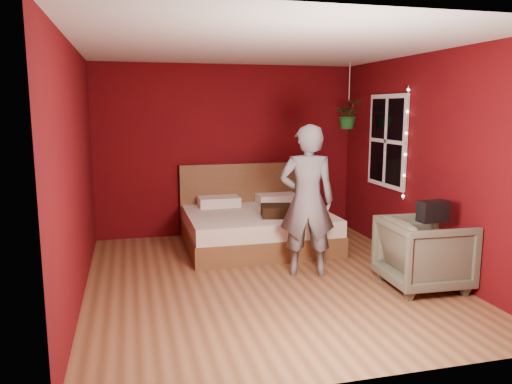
# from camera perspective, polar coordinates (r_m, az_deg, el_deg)

# --- Properties ---
(floor) EXTENTS (4.50, 4.50, 0.00)m
(floor) POSITION_cam_1_polar(r_m,az_deg,el_deg) (5.84, 1.17, -9.93)
(floor) COLOR #94603B
(floor) RESTS_ON ground
(room_walls) EXTENTS (4.04, 4.54, 2.62)m
(room_walls) POSITION_cam_1_polar(r_m,az_deg,el_deg) (5.51, 1.23, 6.76)
(room_walls) COLOR #57090B
(room_walls) RESTS_ON ground
(window) EXTENTS (0.05, 0.97, 1.27)m
(window) POSITION_cam_1_polar(r_m,az_deg,el_deg) (7.10, 14.74, 5.65)
(window) COLOR white
(window) RESTS_ON room_walls
(fairy_lights) EXTENTS (0.04, 0.04, 1.45)m
(fairy_lights) POSITION_cam_1_polar(r_m,az_deg,el_deg) (6.64, 16.74, 5.30)
(fairy_lights) COLOR silver
(fairy_lights) RESTS_ON room_walls
(bed) EXTENTS (2.00, 1.70, 1.10)m
(bed) POSITION_cam_1_polar(r_m,az_deg,el_deg) (7.16, 0.00, -3.85)
(bed) COLOR brown
(bed) RESTS_ON ground
(person) EXTENTS (0.73, 0.58, 1.77)m
(person) POSITION_cam_1_polar(r_m,az_deg,el_deg) (5.82, 5.85, -1.01)
(person) COLOR slate
(person) RESTS_ON ground
(armchair) EXTENTS (0.89, 0.86, 0.77)m
(armchair) POSITION_cam_1_polar(r_m,az_deg,el_deg) (5.77, 18.65, -6.65)
(armchair) COLOR #686852
(armchair) RESTS_ON ground
(handbag) EXTENTS (0.32, 0.18, 0.22)m
(handbag) POSITION_cam_1_polar(r_m,az_deg,el_deg) (5.53, 19.57, -2.08)
(handbag) COLOR black
(handbag) RESTS_ON armchair
(throw_pillow) EXTENTS (0.49, 0.49, 0.15)m
(throw_pillow) POSITION_cam_1_polar(r_m,az_deg,el_deg) (6.76, 2.40, -2.16)
(throw_pillow) COLOR black
(throw_pillow) RESTS_ON bed
(hanging_plant) EXTENTS (0.46, 0.43, 0.96)m
(hanging_plant) POSITION_cam_1_polar(r_m,az_deg,el_deg) (7.52, 10.53, 8.70)
(hanging_plant) COLOR silver
(hanging_plant) RESTS_ON room_walls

